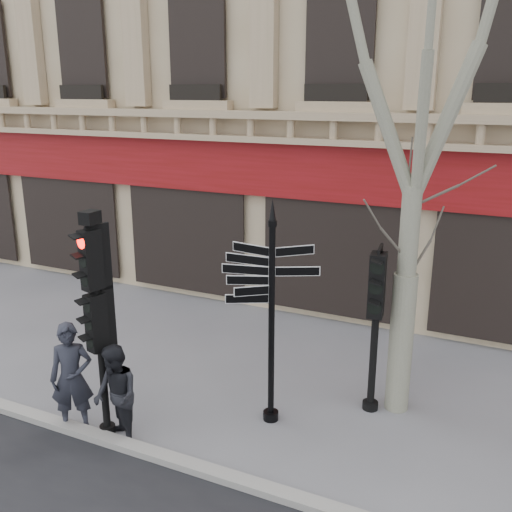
# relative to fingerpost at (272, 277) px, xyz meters

# --- Properties ---
(ground) EXTENTS (80.00, 80.00, 0.00)m
(ground) POSITION_rel_fingerpost_xyz_m (-0.45, -0.33, -2.56)
(ground) COLOR slate
(ground) RESTS_ON ground
(kerb) EXTENTS (80.00, 0.25, 0.12)m
(kerb) POSITION_rel_fingerpost_xyz_m (-0.45, -1.73, -2.50)
(kerb) COLOR gray
(kerb) RESTS_ON ground
(fingerpost) EXTENTS (2.00, 2.00, 3.81)m
(fingerpost) POSITION_rel_fingerpost_xyz_m (0.00, 0.00, 0.00)
(fingerpost) COLOR black
(fingerpost) RESTS_ON ground
(traffic_signal_main) EXTENTS (0.47, 0.39, 3.70)m
(traffic_signal_main) POSITION_rel_fingerpost_xyz_m (-2.26, -1.50, -0.22)
(traffic_signal_main) COLOR black
(traffic_signal_main) RESTS_ON ground
(traffic_signal_secondary) EXTENTS (0.52, 0.40, 2.87)m
(traffic_signal_secondary) POSITION_rel_fingerpost_xyz_m (1.45, 1.06, -0.56)
(traffic_signal_secondary) COLOR black
(traffic_signal_secondary) RESTS_ON ground
(pedestrian_a) EXTENTS (0.81, 0.75, 1.87)m
(pedestrian_a) POSITION_rel_fingerpost_xyz_m (-2.80, -1.63, -1.63)
(pedestrian_a) COLOR #21232D
(pedestrian_a) RESTS_ON ground
(pedestrian_b) EXTENTS (1.01, 0.96, 1.65)m
(pedestrian_b) POSITION_rel_fingerpost_xyz_m (-1.92, -1.63, -1.73)
(pedestrian_b) COLOR black
(pedestrian_b) RESTS_ON ground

